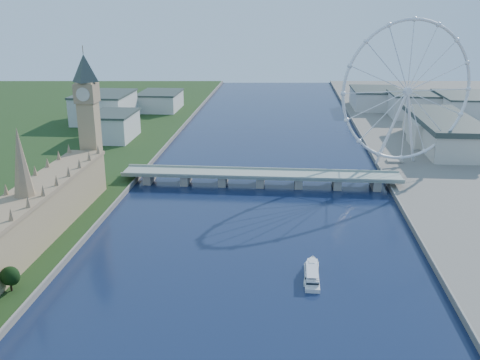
# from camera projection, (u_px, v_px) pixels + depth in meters

# --- Properties ---
(parliament_range) EXTENTS (24.00, 200.00, 70.00)m
(parliament_range) POSITION_uv_depth(u_px,v_px,m) (28.00, 219.00, 308.02)
(parliament_range) COLOR tan
(parliament_range) RESTS_ON ground
(big_ben) EXTENTS (20.02, 20.02, 110.00)m
(big_ben) POSITION_uv_depth(u_px,v_px,m) (88.00, 104.00, 395.51)
(big_ben) COLOR tan
(big_ben) RESTS_ON ground
(westminster_bridge) EXTENTS (220.00, 22.00, 9.50)m
(westminster_bridge) POSITION_uv_depth(u_px,v_px,m) (261.00, 177.00, 424.42)
(westminster_bridge) COLOR gray
(westminster_bridge) RESTS_ON ground
(london_eye) EXTENTS (113.60, 39.12, 124.30)m
(london_eye) POSITION_uv_depth(u_px,v_px,m) (407.00, 92.00, 448.01)
(london_eye) COLOR silver
(london_eye) RESTS_ON ground
(county_hall) EXTENTS (54.00, 144.00, 35.00)m
(county_hall) POSITION_uv_depth(u_px,v_px,m) (441.00, 149.00, 535.37)
(county_hall) COLOR beige
(county_hall) RESTS_ON ground
(city_skyline) EXTENTS (505.00, 280.00, 32.00)m
(city_skyline) POSITION_uv_depth(u_px,v_px,m) (302.00, 107.00, 664.48)
(city_skyline) COLOR beige
(city_skyline) RESTS_ON ground
(tour_boat_near) EXTENTS (9.62, 28.78, 6.23)m
(tour_boat_near) POSITION_uv_depth(u_px,v_px,m) (311.00, 276.00, 282.25)
(tour_boat_near) COLOR silver
(tour_boat_near) RESTS_ON ground
(tour_boat_far) EXTENTS (8.02, 30.40, 6.71)m
(tour_boat_far) POSITION_uv_depth(u_px,v_px,m) (312.00, 280.00, 277.58)
(tour_boat_far) COLOR silver
(tour_boat_far) RESTS_ON ground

